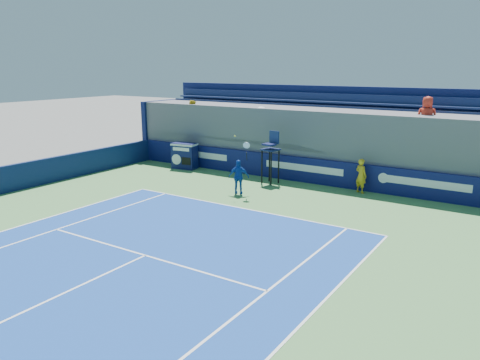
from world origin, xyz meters
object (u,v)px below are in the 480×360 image
Objects in this scene: tennis_player at (239,177)px; ball_person at (361,176)px; match_clock at (185,155)px; umpire_chair at (271,152)px.

ball_person is at bearing 35.49° from tennis_player.
ball_person is 5.32m from tennis_player.
tennis_player is at bearing -27.65° from match_clock.
match_clock is 5.58m from umpire_chair.
match_clock is 0.55× the size of tennis_player.
ball_person is 0.59× the size of tennis_player.
ball_person is 1.07× the size of match_clock.
tennis_player reaches higher than match_clock.
match_clock is (-9.65, -0.31, -0.03)m from ball_person.
match_clock is 0.57× the size of umpire_chair.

